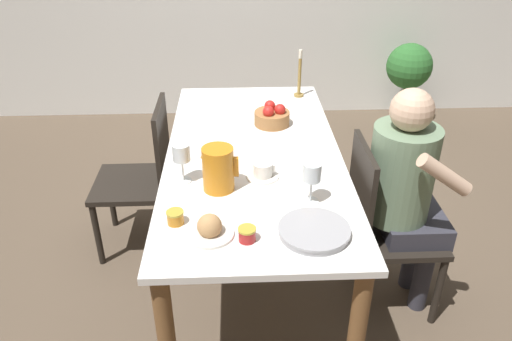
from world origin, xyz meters
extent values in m
plane|color=brown|center=(0.00, 0.00, 0.00)|extent=(20.00, 20.00, 0.00)
cube|color=white|center=(0.00, 0.00, 0.74)|extent=(0.86, 1.78, 0.03)
cylinder|color=brown|center=(0.37, -0.83, 0.36)|extent=(0.07, 0.07, 0.73)
cylinder|color=brown|center=(-0.37, 0.83, 0.36)|extent=(0.07, 0.07, 0.73)
cylinder|color=brown|center=(0.37, 0.83, 0.36)|extent=(0.07, 0.07, 0.73)
cylinder|color=black|center=(0.87, -0.06, 0.20)|extent=(0.04, 0.04, 0.40)
cylinder|color=black|center=(0.87, -0.43, 0.20)|extent=(0.04, 0.04, 0.40)
cylinder|color=black|center=(0.50, -0.06, 0.20)|extent=(0.04, 0.04, 0.40)
cylinder|color=black|center=(0.50, -0.43, 0.20)|extent=(0.04, 0.04, 0.40)
cube|color=black|center=(0.69, -0.24, 0.42)|extent=(0.42, 0.42, 0.03)
cube|color=black|center=(0.49, -0.24, 0.66)|extent=(0.03, 0.39, 0.46)
cylinder|color=black|center=(-0.87, 0.10, 0.20)|extent=(0.04, 0.04, 0.40)
cylinder|color=black|center=(-0.87, 0.47, 0.20)|extent=(0.04, 0.04, 0.40)
cylinder|color=black|center=(-0.50, 0.10, 0.20)|extent=(0.04, 0.04, 0.40)
cylinder|color=black|center=(-0.50, 0.47, 0.20)|extent=(0.04, 0.04, 0.40)
cube|color=black|center=(-0.69, 0.28, 0.42)|extent=(0.42, 0.42, 0.03)
cube|color=black|center=(-0.49, 0.28, 0.66)|extent=(0.03, 0.39, 0.46)
cylinder|color=#33333D|center=(0.83, -0.16, 0.22)|extent=(0.09, 0.09, 0.43)
cylinder|color=#33333D|center=(0.83, -0.32, 0.22)|extent=(0.09, 0.09, 0.43)
cube|color=#33333D|center=(0.76, -0.24, 0.48)|extent=(0.30, 0.34, 0.11)
cylinder|color=slate|center=(0.67, -0.24, 0.75)|extent=(0.30, 0.30, 0.46)
sphere|color=#D6AD8E|center=(0.67, -0.24, 1.07)|extent=(0.19, 0.19, 0.19)
cylinder|color=#D6AD8E|center=(0.77, -0.45, 0.87)|extent=(0.25, 0.06, 0.20)
cylinder|color=orange|center=(-0.16, -0.33, 0.85)|extent=(0.14, 0.14, 0.20)
cube|color=orange|center=(-0.09, -0.33, 0.86)|extent=(0.02, 0.02, 0.09)
cone|color=orange|center=(-0.22, -0.33, 0.93)|extent=(0.04, 0.04, 0.04)
cylinder|color=white|center=(-0.32, -0.26, 0.76)|extent=(0.07, 0.07, 0.00)
cylinder|color=white|center=(-0.32, -0.26, 0.81)|extent=(0.01, 0.01, 0.10)
cylinder|color=white|center=(-0.32, -0.26, 0.90)|extent=(0.08, 0.08, 0.08)
cylinder|color=white|center=(0.22, -0.45, 0.76)|extent=(0.07, 0.07, 0.00)
cylinder|color=white|center=(0.22, -0.45, 0.81)|extent=(0.01, 0.01, 0.10)
cylinder|color=white|center=(0.22, -0.45, 0.90)|extent=(0.08, 0.08, 0.08)
cylinder|color=orange|center=(0.22, -0.45, 0.88)|extent=(0.06, 0.06, 0.04)
cylinder|color=silver|center=(0.03, -0.24, 0.76)|extent=(0.15, 0.15, 0.01)
cylinder|color=silver|center=(0.03, -0.24, 0.79)|extent=(0.09, 0.09, 0.06)
cube|color=silver|center=(0.08, -0.24, 0.80)|extent=(0.01, 0.01, 0.03)
cylinder|color=#9E9EA3|center=(0.20, -0.67, 0.76)|extent=(0.27, 0.27, 0.02)
cylinder|color=#9E9EA3|center=(0.20, -0.67, 0.78)|extent=(0.28, 0.28, 0.01)
cylinder|color=silver|center=(-0.19, -0.66, 0.76)|extent=(0.18, 0.18, 0.01)
sphere|color=tan|center=(-0.19, -0.66, 0.80)|extent=(0.09, 0.09, 0.09)
cylinder|color=#A81E1E|center=(-0.05, -0.70, 0.78)|extent=(0.06, 0.06, 0.06)
cylinder|color=gold|center=(-0.05, -0.70, 0.81)|extent=(0.07, 0.07, 0.01)
cylinder|color=#C67A1E|center=(-0.33, -0.58, 0.78)|extent=(0.06, 0.06, 0.06)
cylinder|color=gold|center=(-0.33, -0.58, 0.81)|extent=(0.07, 0.07, 0.01)
cylinder|color=#9E6B3D|center=(0.11, 0.32, 0.79)|extent=(0.19, 0.19, 0.07)
sphere|color=red|center=(0.16, 0.31, 0.85)|extent=(0.06, 0.06, 0.06)
sphere|color=red|center=(0.10, 0.36, 0.85)|extent=(0.06, 0.06, 0.06)
sphere|color=red|center=(0.09, 0.28, 0.85)|extent=(0.06, 0.06, 0.06)
cylinder|color=olive|center=(0.31, 0.73, 0.76)|extent=(0.06, 0.06, 0.01)
cylinder|color=olive|center=(0.31, 0.73, 0.88)|extent=(0.02, 0.02, 0.23)
cylinder|color=beige|center=(0.31, 0.73, 1.02)|extent=(0.02, 0.02, 0.05)
cylinder|color=beige|center=(1.43, 1.95, 0.10)|extent=(0.22, 0.22, 0.21)
cylinder|color=brown|center=(1.43, 1.95, 0.28)|extent=(0.04, 0.04, 0.16)
sphere|color=#2D6B2D|center=(1.43, 1.95, 0.53)|extent=(0.39, 0.39, 0.39)
camera|label=1|loc=(-0.08, -2.17, 1.91)|focal=35.00mm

